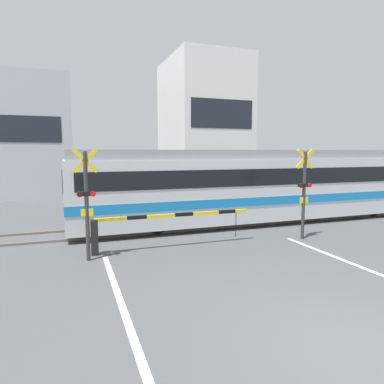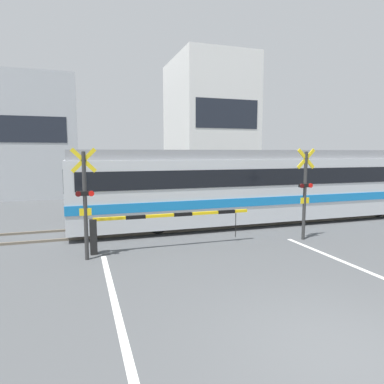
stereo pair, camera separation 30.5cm
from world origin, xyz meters
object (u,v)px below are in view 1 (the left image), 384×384
at_px(crossing_signal_left, 87,199).
at_px(crossing_signal_right, 304,190).
at_px(crossing_barrier_far, 192,195).
at_px(crossing_barrier_near, 146,224).
at_px(commuter_train, 269,183).

height_order(crossing_signal_left, crossing_signal_right, same).
distance_m(crossing_barrier_far, crossing_signal_left, 8.39).
distance_m(crossing_barrier_near, crossing_barrier_far, 6.97).
relative_size(commuter_train, crossing_barrier_far, 3.30).
bearing_deg(crossing_barrier_near, crossing_signal_right, -4.92).
xyz_separation_m(crossing_barrier_near, crossing_signal_right, (5.35, -0.46, 0.88)).
relative_size(crossing_signal_left, crossing_signal_right, 1.00).
bearing_deg(commuter_train, crossing_signal_right, -101.21).
distance_m(commuter_train, crossing_signal_right, 3.15).
distance_m(commuter_train, crossing_signal_left, 8.27).
relative_size(commuter_train, crossing_signal_right, 5.39).
bearing_deg(commuter_train, crossing_barrier_far, 125.02).
bearing_deg(crossing_barrier_far, crossing_signal_left, -129.86).
bearing_deg(crossing_signal_left, crossing_barrier_near, 15.10).
xyz_separation_m(commuter_train, crossing_signal_left, (-7.67, -3.09, 0.07)).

